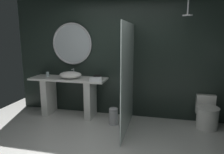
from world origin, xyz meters
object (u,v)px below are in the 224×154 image
(rain_shower_head, at_px, (188,12))
(round_wall_mirror, at_px, (72,44))
(tissue_box, at_px, (98,77))
(vessel_sink, at_px, (70,75))
(folded_hand_towel, at_px, (96,79))
(waste_bin, at_px, (113,116))
(tumbler_cup, at_px, (48,74))
(toilet, at_px, (207,114))

(rain_shower_head, bearing_deg, round_wall_mirror, 170.40)
(tissue_box, xyz_separation_m, rain_shower_head, (1.73, -0.19, 1.27))
(vessel_sink, relative_size, round_wall_mirror, 0.52)
(round_wall_mirror, height_order, folded_hand_towel, round_wall_mirror)
(round_wall_mirror, distance_m, waste_bin, 1.85)
(tumbler_cup, relative_size, folded_hand_towel, 0.43)
(round_wall_mirror, relative_size, rain_shower_head, 2.43)
(round_wall_mirror, xyz_separation_m, rain_shower_head, (2.39, -0.40, 0.58))
(tumbler_cup, relative_size, round_wall_mirror, 0.11)
(tissue_box, distance_m, waste_bin, 0.90)
(tissue_box, height_order, toilet, tissue_box)
(rain_shower_head, height_order, toilet, rain_shower_head)
(tumbler_cup, relative_size, rain_shower_head, 0.27)
(round_wall_mirror, bearing_deg, vessel_sink, -77.15)
(toilet, bearing_deg, vessel_sink, -178.65)
(rain_shower_head, xyz_separation_m, folded_hand_towel, (-1.70, -0.02, -1.28))
(tissue_box, xyz_separation_m, round_wall_mirror, (-0.66, 0.21, 0.69))
(rain_shower_head, bearing_deg, tissue_box, 173.64)
(toilet, bearing_deg, waste_bin, -170.34)
(tissue_box, distance_m, toilet, 2.33)
(rain_shower_head, distance_m, folded_hand_towel, 2.13)
(tumbler_cup, xyz_separation_m, folded_hand_towel, (1.22, -0.22, -0.02))
(vessel_sink, bearing_deg, toilet, 1.35)
(tumbler_cup, bearing_deg, round_wall_mirror, 20.64)
(tumbler_cup, xyz_separation_m, tissue_box, (1.19, -0.01, -0.01))
(rain_shower_head, relative_size, waste_bin, 1.08)
(tumbler_cup, height_order, round_wall_mirror, round_wall_mirror)
(vessel_sink, relative_size, waste_bin, 1.38)
(round_wall_mirror, distance_m, rain_shower_head, 2.49)
(waste_bin, bearing_deg, tumbler_cup, 168.63)
(rain_shower_head, relative_size, folded_hand_towel, 1.59)
(folded_hand_towel, bearing_deg, rain_shower_head, 0.74)
(round_wall_mirror, distance_m, toilet, 3.19)
(round_wall_mirror, relative_size, folded_hand_towel, 3.86)
(vessel_sink, bearing_deg, tumbler_cup, 172.05)
(tissue_box, height_order, folded_hand_towel, tissue_box)
(vessel_sink, bearing_deg, round_wall_mirror, 102.85)
(tissue_box, height_order, round_wall_mirror, round_wall_mirror)
(round_wall_mirror, relative_size, waste_bin, 2.62)
(rain_shower_head, bearing_deg, vessel_sink, 177.09)
(tissue_box, bearing_deg, vessel_sink, -172.78)
(folded_hand_towel, bearing_deg, tissue_box, 96.80)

